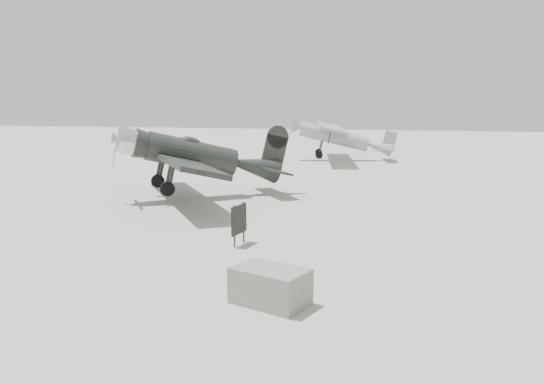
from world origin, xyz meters
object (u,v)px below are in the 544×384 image
(lowwing_monoplane, at_px, (199,157))
(highwing_monoplane, at_px, (338,134))
(sign_board, at_px, (239,220))
(equipment_block, at_px, (270,286))

(lowwing_monoplane, relative_size, highwing_monoplane, 0.91)
(sign_board, bearing_deg, lowwing_monoplane, 130.21)
(lowwing_monoplane, distance_m, equipment_block, 15.40)
(equipment_block, distance_m, sign_board, 5.69)
(lowwing_monoplane, height_order, sign_board, lowwing_monoplane)
(highwing_monoplane, relative_size, equipment_block, 7.03)
(highwing_monoplane, relative_size, sign_board, 8.66)
(equipment_block, relative_size, sign_board, 1.23)
(lowwing_monoplane, relative_size, sign_board, 7.86)
(lowwing_monoplane, xyz_separation_m, equipment_block, (7.10, -13.55, -1.72))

